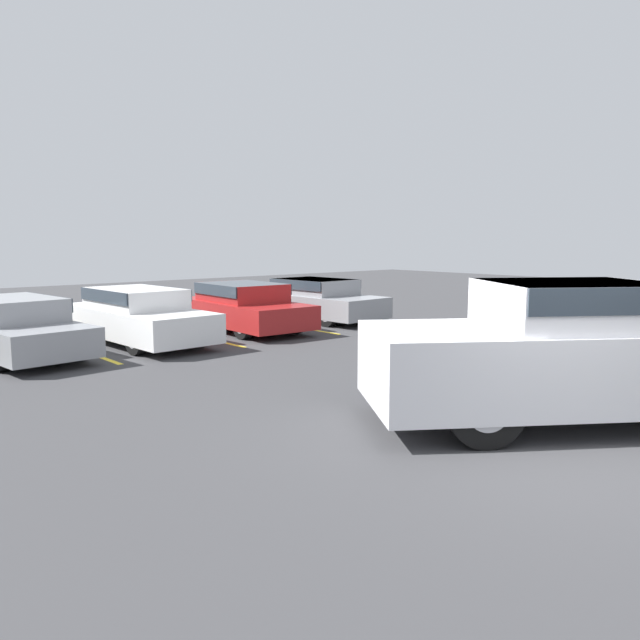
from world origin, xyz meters
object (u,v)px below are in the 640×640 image
Objects in this scene: pickup_truck at (591,352)px; parked_sedan_c at (137,314)px; parked_sedan_b at (13,326)px; parked_sedan_e at (316,298)px; parked_sedan_d at (243,305)px.

pickup_truck reaches higher than parked_sedan_c.
parked_sedan_e is at bearing 87.45° from parked_sedan_b.
parked_sedan_b is at bearing -93.60° from parked_sedan_c.
pickup_truck reaches higher than parked_sedan_e.
parked_sedan_d is at bearing 117.51° from pickup_truck.
pickup_truck is at bearing 8.11° from parked_sedan_c.
parked_sedan_d is (5.69, 0.03, 0.02)m from parked_sedan_b.
parked_sedan_b is 8.57m from parked_sedan_e.
pickup_truck is 10.05m from parked_sedan_c.
parked_sedan_c is (-1.81, 9.88, -0.26)m from pickup_truck.
parked_sedan_c is at bearing 83.49° from parked_sedan_b.
parked_sedan_e is (5.88, 0.46, -0.03)m from parked_sedan_c.
parked_sedan_c is at bearing -88.30° from parked_sedan_e.
parked_sedan_d is at bearing 85.10° from parked_sedan_b.
parked_sedan_e is at bearing 102.92° from pickup_truck.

